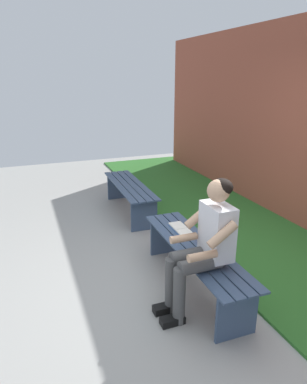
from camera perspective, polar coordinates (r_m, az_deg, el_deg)
The scene contains 7 objects.
ground_plane at distance 4.43m, azimuth -12.10°, elevation -10.39°, with size 10.00×7.00×0.04m, color #9E9E99.
grass_strip at distance 5.24m, azimuth 14.35°, elevation -5.40°, with size 9.00×2.00×0.03m, color #2D6B28.
bench_near at distance 3.58m, azimuth 6.88°, elevation -10.55°, with size 1.82×0.46×0.48m.
bench_far at distance 5.48m, azimuth -4.00°, elevation 0.10°, with size 1.69×0.46×0.48m.
person_seated at distance 3.10m, azimuth 8.47°, elevation -8.23°, with size 0.50×0.69×1.28m.
apple at distance 3.58m, azimuth 8.04°, elevation -7.82°, with size 0.08×0.08×0.08m, color red.
book_open at distance 3.84m, azimuth 4.68°, elevation -6.29°, with size 0.41×0.16×0.02m.
Camera 1 is at (-2.74, 1.51, 2.10)m, focal length 32.03 mm.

